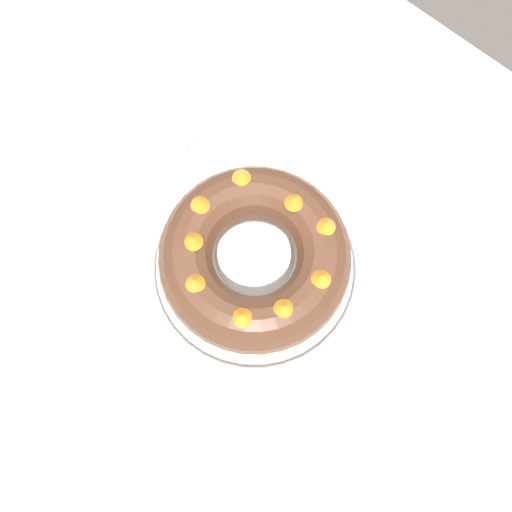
{
  "coord_description": "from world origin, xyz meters",
  "views": [
    {
      "loc": [
        0.17,
        -0.17,
        1.64
      ],
      "look_at": [
        0.02,
        0.0,
        0.84
      ],
      "focal_mm": 42.0,
      "sensor_mm": 36.0,
      "label": 1
    }
  ],
  "objects_px": {
    "serving_knife": "(142,163)",
    "cake_knife": "(168,180)",
    "fork": "(166,159)",
    "serving_dish": "(256,266)",
    "bundt_cake": "(256,256)"
  },
  "relations": [
    {
      "from": "serving_knife",
      "to": "cake_knife",
      "type": "relative_size",
      "value": 1.24
    },
    {
      "from": "fork",
      "to": "cake_knife",
      "type": "xyz_separation_m",
      "value": [
        0.03,
        -0.02,
        -0.0
      ]
    },
    {
      "from": "serving_dish",
      "to": "serving_knife",
      "type": "xyz_separation_m",
      "value": [
        -0.25,
        0.01,
        -0.01
      ]
    },
    {
      "from": "serving_dish",
      "to": "cake_knife",
      "type": "distance_m",
      "value": 0.2
    },
    {
      "from": "serving_knife",
      "to": "cake_knife",
      "type": "bearing_deg",
      "value": 6.17
    },
    {
      "from": "fork",
      "to": "serving_knife",
      "type": "bearing_deg",
      "value": -123.48
    },
    {
      "from": "cake_knife",
      "to": "fork",
      "type": "bearing_deg",
      "value": 143.01
    },
    {
      "from": "bundt_cake",
      "to": "cake_knife",
      "type": "height_order",
      "value": "bundt_cake"
    },
    {
      "from": "bundt_cake",
      "to": "cake_knife",
      "type": "distance_m",
      "value": 0.21
    },
    {
      "from": "serving_knife",
      "to": "fork",
      "type": "bearing_deg",
      "value": 51.84
    },
    {
      "from": "fork",
      "to": "bundt_cake",
      "type": "bearing_deg",
      "value": -6.64
    },
    {
      "from": "bundt_cake",
      "to": "fork",
      "type": "distance_m",
      "value": 0.24
    },
    {
      "from": "serving_dish",
      "to": "serving_knife",
      "type": "distance_m",
      "value": 0.25
    },
    {
      "from": "serving_dish",
      "to": "bundt_cake",
      "type": "relative_size",
      "value": 1.17
    },
    {
      "from": "fork",
      "to": "serving_dish",
      "type": "bearing_deg",
      "value": -6.64
    }
  ]
}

